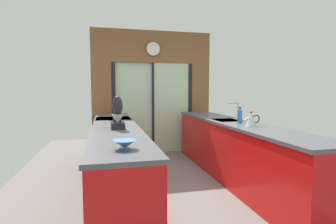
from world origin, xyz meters
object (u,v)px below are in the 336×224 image
Objects in this scene: stand_mixer at (118,116)px; kettle at (251,120)px; oven_range at (114,145)px; knife_block at (116,115)px; soap_bottle at (240,116)px; mixing_bowl at (125,144)px.

kettle is at bearing -6.10° from stand_mixer.
oven_range is 0.83m from knife_block.
kettle is 0.31m from soap_bottle.
knife_block is 0.65m from stand_mixer.
stand_mixer is 1.79m from kettle.
kettle is 0.98× the size of soap_bottle.
oven_range is at bearing 91.75° from knife_block.
oven_range is 2.20m from soap_bottle.
oven_range is at bearing 147.86° from soap_bottle.
oven_range is at bearing 90.43° from mixing_bowl.
kettle is at bearing -89.59° from soap_bottle.
oven_range is 3.81× the size of soap_bottle.
mixing_bowl is (0.02, -2.45, 0.51)m from oven_range.
stand_mixer is (0.00, -0.65, 0.05)m from knife_block.
mixing_bowl is 0.83× the size of soap_bottle.
knife_block reaches higher than mixing_bowl.
stand_mixer reaches higher than soap_bottle.
oven_range is 2.37m from kettle.
mixing_bowl is 1.85m from knife_block.
knife_block is 1.97m from kettle.
knife_block is 1.18× the size of kettle.
knife_block is 1.16× the size of soap_bottle.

